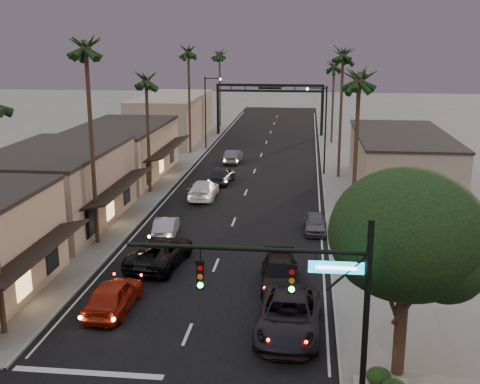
% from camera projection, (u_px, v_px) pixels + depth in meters
% --- Properties ---
extents(ground, '(200.00, 200.00, 0.00)m').
position_uv_depth(ground, '(249.00, 185.00, 57.37)').
color(ground, slate).
rests_on(ground, ground).
extents(road, '(14.00, 120.00, 0.02)m').
position_uv_depth(road, '(254.00, 173.00, 62.18)').
color(road, black).
rests_on(road, ground).
extents(sidewalk_left, '(5.00, 92.00, 0.12)m').
position_uv_depth(sidewalk_left, '(178.00, 158.00, 69.93)').
color(sidewalk_left, slate).
rests_on(sidewalk_left, ground).
extents(sidewalk_right, '(5.00, 92.00, 0.12)m').
position_uv_depth(sidewalk_right, '(343.00, 161.00, 67.87)').
color(sidewalk_right, slate).
rests_on(sidewalk_right, ground).
extents(storefront_mid, '(8.00, 14.00, 5.50)m').
position_uv_depth(storefront_mid, '(57.00, 189.00, 44.62)').
color(storefront_mid, gray).
rests_on(storefront_mid, ground).
extents(storefront_far, '(8.00, 16.00, 5.00)m').
position_uv_depth(storefront_far, '(122.00, 152.00, 60.08)').
color(storefront_far, tan).
rests_on(storefront_far, ground).
extents(storefront_dist, '(8.00, 20.00, 6.00)m').
position_uv_depth(storefront_dist, '(172.00, 118.00, 82.08)').
color(storefront_dist, gray).
rests_on(storefront_dist, ground).
extents(building_right, '(8.00, 18.00, 5.00)m').
position_uv_depth(building_right, '(400.00, 162.00, 55.23)').
color(building_right, gray).
rests_on(building_right, ground).
extents(traffic_signal, '(8.51, 0.22, 7.80)m').
position_uv_depth(traffic_signal, '(311.00, 293.00, 20.84)').
color(traffic_signal, black).
rests_on(traffic_signal, ground).
extents(corner_tree, '(6.20, 6.20, 8.80)m').
position_uv_depth(corner_tree, '(409.00, 240.00, 23.53)').
color(corner_tree, '#38281C').
rests_on(corner_tree, ground).
extents(arch, '(15.20, 0.40, 7.27)m').
position_uv_depth(arch, '(270.00, 96.00, 84.84)').
color(arch, black).
rests_on(arch, ground).
extents(streetlight_right, '(2.13, 0.30, 9.00)m').
position_uv_depth(streetlight_right, '(323.00, 123.00, 60.09)').
color(streetlight_right, black).
rests_on(streetlight_right, ground).
extents(streetlight_left, '(2.13, 0.30, 9.00)m').
position_uv_depth(streetlight_left, '(208.00, 107.00, 74.10)').
color(streetlight_left, black).
rests_on(streetlight_left, ground).
extents(palm_lb, '(3.20, 3.20, 15.20)m').
position_uv_depth(palm_lb, '(85.00, 42.00, 37.63)').
color(palm_lb, '#38281C').
rests_on(palm_lb, ground).
extents(palm_lc, '(3.20, 3.20, 12.20)m').
position_uv_depth(palm_lc, '(146.00, 75.00, 51.83)').
color(palm_lc, '#38281C').
rests_on(palm_lc, ground).
extents(palm_ld, '(3.20, 3.20, 14.20)m').
position_uv_depth(palm_ld, '(188.00, 48.00, 69.62)').
color(palm_ld, '#38281C').
rests_on(palm_ld, ground).
extents(palm_ra, '(3.20, 3.20, 13.20)m').
position_uv_depth(palm_ra, '(360.00, 73.00, 38.18)').
color(palm_ra, '#38281C').
rests_on(palm_ra, ground).
extents(palm_rb, '(3.20, 3.20, 14.20)m').
position_uv_depth(palm_rb, '(343.00, 51.00, 57.18)').
color(palm_rb, '#38281C').
rests_on(palm_rb, ground).
extents(palm_rc, '(3.20, 3.20, 12.20)m').
position_uv_depth(palm_rc, '(334.00, 63.00, 76.91)').
color(palm_rc, '#38281C').
rests_on(palm_rc, ground).
extents(palm_far, '(3.20, 3.20, 13.20)m').
position_uv_depth(palm_far, '(220.00, 52.00, 91.96)').
color(palm_far, '#38281C').
rests_on(palm_far, ground).
extents(oncoming_red, '(2.14, 4.99, 1.68)m').
position_uv_depth(oncoming_red, '(113.00, 295.00, 30.83)').
color(oncoming_red, '#991C0B').
rests_on(oncoming_red, ground).
extents(oncoming_pickup, '(3.51, 6.41, 1.70)m').
position_uv_depth(oncoming_pickup, '(160.00, 252.00, 36.99)').
color(oncoming_pickup, black).
rests_on(oncoming_pickup, ground).
extents(oncoming_silver, '(1.91, 4.35, 1.39)m').
position_uv_depth(oncoming_silver, '(166.00, 227.00, 42.42)').
color(oncoming_silver, '#97969B').
rests_on(oncoming_silver, ground).
extents(oncoming_white, '(2.33, 5.50, 1.58)m').
position_uv_depth(oncoming_white, '(203.00, 189.00, 52.39)').
color(oncoming_white, silver).
rests_on(oncoming_white, ground).
extents(oncoming_dgrey, '(2.40, 5.05, 1.67)m').
position_uv_depth(oncoming_dgrey, '(221.00, 175.00, 57.81)').
color(oncoming_dgrey, black).
rests_on(oncoming_dgrey, ground).
extents(oncoming_grey_far, '(1.78, 4.45, 1.44)m').
position_uv_depth(oncoming_grey_far, '(233.00, 156.00, 67.19)').
color(oncoming_grey_far, '#515156').
rests_on(oncoming_grey_far, ground).
extents(curbside_near, '(3.21, 6.53, 1.78)m').
position_uv_depth(curbside_near, '(289.00, 316.00, 28.44)').
color(curbside_near, black).
rests_on(curbside_near, ground).
extents(curbside_black, '(2.44, 5.34, 1.52)m').
position_uv_depth(curbside_black, '(280.00, 274.00, 33.84)').
color(curbside_black, black).
rests_on(curbside_black, ground).
extents(curbside_grey, '(1.65, 3.93, 1.33)m').
position_uv_depth(curbside_grey, '(315.00, 223.00, 43.32)').
color(curbside_grey, '#515156').
rests_on(curbside_grey, ground).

